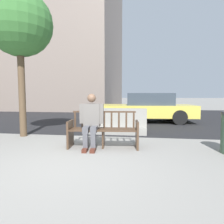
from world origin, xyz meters
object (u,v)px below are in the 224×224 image
at_px(street_tree, 19,24).
at_px(car_taxi_near, 147,108).
at_px(seated_person, 91,120).
at_px(street_bench, 103,131).
at_px(jersey_barrier_centre, 116,123).

relative_size(street_tree, car_taxi_near, 0.96).
distance_m(seated_person, street_tree, 3.80).
height_order(street_bench, street_tree, street_tree).
relative_size(street_bench, car_taxi_near, 0.37).
distance_m(street_bench, jersey_barrier_centre, 1.85).
bearing_deg(seated_person, street_bench, 16.13).
relative_size(jersey_barrier_centre, street_tree, 0.45).
xyz_separation_m(seated_person, car_taxi_near, (1.47, 5.05, -0.01)).
distance_m(jersey_barrier_centre, street_tree, 4.26).
height_order(street_tree, car_taxi_near, street_tree).
relative_size(street_bench, seated_person, 1.31).
bearing_deg(street_bench, jersey_barrier_centre, 86.92).
distance_m(street_tree, car_taxi_near, 6.22).
xyz_separation_m(street_bench, street_tree, (-2.73, 0.96, 3.01)).
distance_m(jersey_barrier_centre, car_taxi_near, 3.32).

